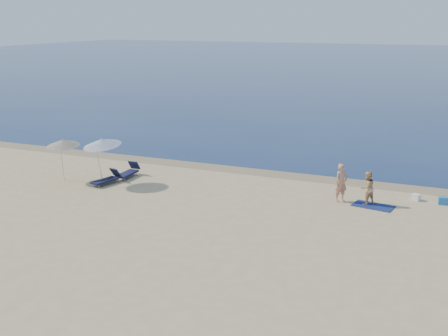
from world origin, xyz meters
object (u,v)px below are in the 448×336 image
at_px(person_left, 341,183).
at_px(blue_cooler, 443,201).
at_px(person_right, 367,188).
at_px(umbrella_near, 102,142).

distance_m(person_left, blue_cooler, 4.75).
relative_size(person_right, umbrella_near, 0.61).
distance_m(blue_cooler, umbrella_near, 16.77).
bearing_deg(person_left, person_right, -45.20).
distance_m(person_right, blue_cooler, 3.61).
relative_size(person_left, umbrella_near, 0.71).
xyz_separation_m(person_right, umbrella_near, (-13.04, -1.91, 1.41)).
bearing_deg(person_left, umbrella_near, 140.28).
distance_m(person_left, person_right, 1.18).
height_order(person_left, blue_cooler, person_left).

